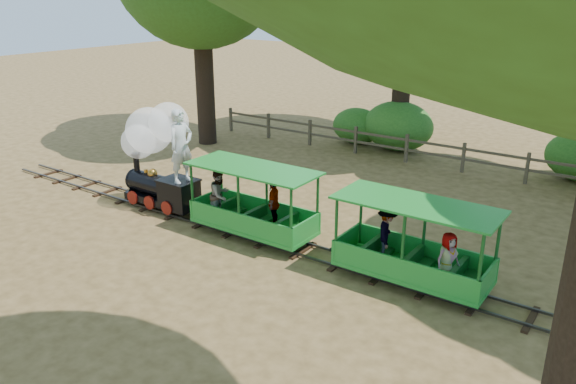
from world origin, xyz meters
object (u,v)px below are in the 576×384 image
Objects in this scene: locomotive at (157,147)px; carriage_front at (248,207)px; carriage_rear at (410,250)px; fence at (434,151)px.

carriage_front is at bearing -1.84° from locomotive.
fence is at bearing 107.93° from carriage_rear.
carriage_front is 8.19m from fence.
fence is (-2.58, 7.98, -0.16)m from carriage_rear.
carriage_rear is 0.18× the size of fence.
carriage_front is 4.15m from carriage_rear.
locomotive is 0.94× the size of carriage_rear.
fence is at bearing 78.98° from carriage_front.
locomotive is 3.33m from carriage_front.
carriage_front and carriage_rear have the same top height.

